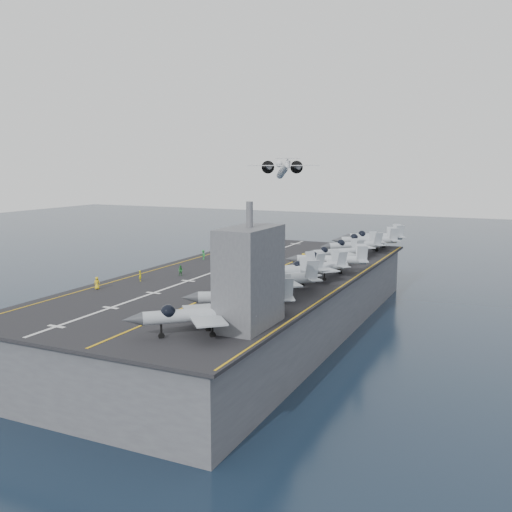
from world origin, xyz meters
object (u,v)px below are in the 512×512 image
at_px(island_superstructure, 250,265).
at_px(tow_cart_a, 227,295).
at_px(transport_plane, 284,170).
at_px(fighter_jet_0, 197,313).

xyz_separation_m(island_superstructure, tow_cart_a, (-9.06, 11.30, -6.94)).
bearing_deg(transport_plane, tow_cart_a, -73.93).
distance_m(island_superstructure, tow_cart_a, 16.06).
bearing_deg(tow_cart_a, fighter_jet_0, -73.14).
height_order(fighter_jet_0, tow_cart_a, fighter_jet_0).
xyz_separation_m(island_superstructure, transport_plane, (-29.88, 83.61, 10.35)).
bearing_deg(fighter_jet_0, tow_cart_a, 106.86).
height_order(island_superstructure, transport_plane, transport_plane).
relative_size(tow_cart_a, transport_plane, 0.09).
height_order(island_superstructure, tow_cart_a, island_superstructure).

